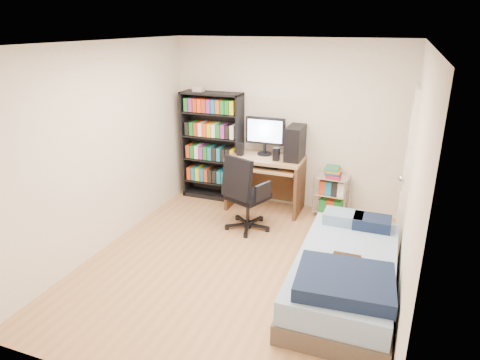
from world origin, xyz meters
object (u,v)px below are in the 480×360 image
at_px(computer_desk, 274,162).
at_px(bed, 345,274).
at_px(media_shelf, 212,145).
at_px(office_chair, 246,206).

relative_size(computer_desk, bed, 0.69).
distance_m(media_shelf, computer_desk, 1.06).
distance_m(office_chair, bed, 1.84).
relative_size(office_chair, bed, 0.53).
bearing_deg(office_chair, computer_desk, 101.27).
relative_size(media_shelf, computer_desk, 1.28).
height_order(computer_desk, bed, computer_desk).
bearing_deg(media_shelf, office_chair, -45.88).
bearing_deg(office_chair, media_shelf, 155.77).
distance_m(media_shelf, bed, 3.18).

